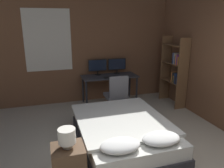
{
  "coord_description": "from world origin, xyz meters",
  "views": [
    {
      "loc": [
        -1.31,
        -1.76,
        2.07
      ],
      "look_at": [
        0.04,
        2.6,
        0.75
      ],
      "focal_mm": 35.0,
      "sensor_mm": 36.0,
      "label": 1
    }
  ],
  "objects": [
    {
      "name": "keyboard",
      "position": [
        0.23,
        3.25,
        0.73
      ],
      "size": [
        0.4,
        0.13,
        0.02
      ],
      "color": "black",
      "rests_on": "desk"
    },
    {
      "name": "monitor_left",
      "position": [
        -0.03,
        3.64,
        0.95
      ],
      "size": [
        0.48,
        0.16,
        0.4
      ],
      "color": "black",
      "rests_on": "desk"
    },
    {
      "name": "office_chair",
      "position": [
        0.17,
        2.67,
        0.38
      ],
      "size": [
        0.52,
        0.52,
        0.94
      ],
      "color": "black",
      "rests_on": "ground_plane"
    },
    {
      "name": "bookshelf",
      "position": [
        1.75,
        2.81,
        0.95
      ],
      "size": [
        0.29,
        0.8,
        1.71
      ],
      "color": "brown",
      "rests_on": "ground_plane"
    },
    {
      "name": "wall_back",
      "position": [
        -0.02,
        3.81,
        1.35
      ],
      "size": [
        12.0,
        0.08,
        2.7
      ],
      "color": "brown",
      "rests_on": "ground_plane"
    },
    {
      "name": "monitor_right",
      "position": [
        0.5,
        3.64,
        0.95
      ],
      "size": [
        0.48,
        0.16,
        0.4
      ],
      "color": "black",
      "rests_on": "desk"
    },
    {
      "name": "desk",
      "position": [
        0.23,
        3.44,
        0.63
      ],
      "size": [
        1.42,
        0.59,
        0.72
      ],
      "color": "#38383D",
      "rests_on": "ground_plane"
    },
    {
      "name": "nightstand",
      "position": [
        -1.13,
        0.67,
        0.28
      ],
      "size": [
        0.41,
        0.39,
        0.56
      ],
      "color": "brown",
      "rests_on": "ground_plane"
    },
    {
      "name": "bed",
      "position": [
        -0.16,
        1.34,
        0.25
      ],
      "size": [
        1.46,
        1.97,
        0.56
      ],
      "color": "#2D2D33",
      "rests_on": "ground_plane"
    },
    {
      "name": "bedside_lamp",
      "position": [
        -1.13,
        0.67,
        0.72
      ],
      "size": [
        0.22,
        0.22,
        0.25
      ],
      "color": "gray",
      "rests_on": "nightstand"
    },
    {
      "name": "computer_mouse",
      "position": [
        0.52,
        3.25,
        0.74
      ],
      "size": [
        0.07,
        0.05,
        0.04
      ],
      "color": "black",
      "rests_on": "desk"
    }
  ]
}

